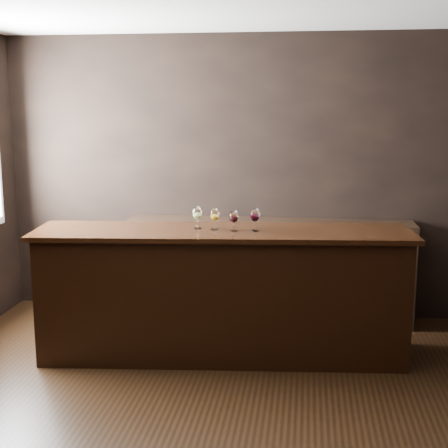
# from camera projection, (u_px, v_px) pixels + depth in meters

# --- Properties ---
(ground) EXTENTS (5.00, 5.00, 0.00)m
(ground) POSITION_uv_depth(u_px,v_px,m) (220.00, 415.00, 4.32)
(ground) COLOR black
(ground) RESTS_ON ground
(room_shell) EXTENTS (5.02, 4.52, 2.81)m
(room_shell) POSITION_uv_depth(u_px,v_px,m) (187.00, 152.00, 4.12)
(room_shell) COLOR black
(room_shell) RESTS_ON ground
(bar_counter) EXTENTS (3.07, 0.94, 1.06)m
(bar_counter) POSITION_uv_depth(u_px,v_px,m) (223.00, 296.00, 5.25)
(bar_counter) COLOR black
(bar_counter) RESTS_ON ground
(bar_top) EXTENTS (3.17, 1.02, 0.04)m
(bar_top) POSITION_uv_depth(u_px,v_px,m) (222.00, 232.00, 5.15)
(bar_top) COLOR black
(bar_top) RESTS_ON bar_counter
(back_bar_shelf) EXTENTS (2.78, 0.40, 1.00)m
(back_bar_shelf) POSITION_uv_depth(u_px,v_px,m) (269.00, 270.00, 6.17)
(back_bar_shelf) COLOR black
(back_bar_shelf) RESTS_ON ground
(glass_white) EXTENTS (0.08, 0.08, 0.18)m
(glass_white) POSITION_uv_depth(u_px,v_px,m) (197.00, 214.00, 5.19)
(glass_white) COLOR white
(glass_white) RESTS_ON bar_top
(glass_amber) EXTENTS (0.07, 0.07, 0.18)m
(glass_amber) POSITION_uv_depth(u_px,v_px,m) (215.00, 215.00, 5.14)
(glass_amber) COLOR white
(glass_amber) RESTS_ON bar_top
(glass_red_a) EXTENTS (0.07, 0.07, 0.17)m
(glass_red_a) POSITION_uv_depth(u_px,v_px,m) (234.00, 217.00, 5.09)
(glass_red_a) COLOR white
(glass_red_a) RESTS_ON bar_top
(glass_red_b) EXTENTS (0.08, 0.08, 0.19)m
(glass_red_b) POSITION_uv_depth(u_px,v_px,m) (255.00, 216.00, 5.09)
(glass_red_b) COLOR white
(glass_red_b) RESTS_ON bar_top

